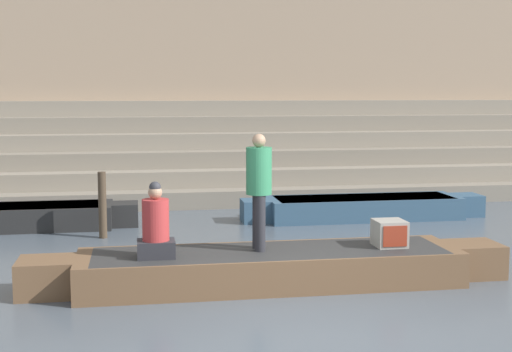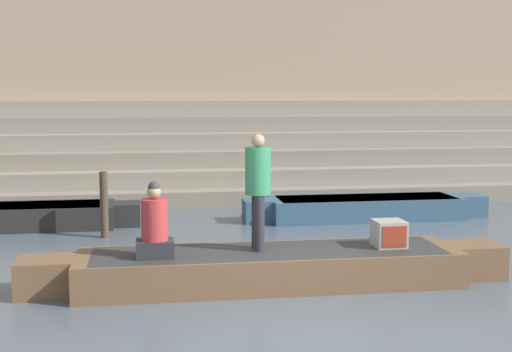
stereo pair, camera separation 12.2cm
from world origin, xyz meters
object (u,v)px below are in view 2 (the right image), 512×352
(moored_boat_shore, at_px, (366,207))
(moored_boat_distant, at_px, (19,216))
(rowboat_main, at_px, (269,267))
(person_standing, at_px, (258,184))
(person_rowing, at_px, (155,228))
(tv_set, at_px, (389,233))
(mooring_post, at_px, (104,205))

(moored_boat_shore, distance_m, moored_boat_distant, 7.03)
(rowboat_main, distance_m, person_standing, 1.17)
(person_rowing, relative_size, moored_boat_distant, 0.22)
(person_standing, height_order, moored_boat_distant, person_standing)
(tv_set, xyz_separation_m, mooring_post, (-4.17, 3.60, -0.06))
(person_rowing, xyz_separation_m, moored_boat_distant, (-2.57, 4.90, -0.64))
(moored_boat_distant, bearing_deg, person_rowing, -57.70)
(moored_boat_distant, bearing_deg, person_standing, -44.88)
(person_rowing, distance_m, tv_set, 3.31)
(person_rowing, relative_size, tv_set, 2.25)
(tv_set, bearing_deg, mooring_post, 143.97)
(person_rowing, xyz_separation_m, tv_set, (3.30, 0.13, -0.21))
(tv_set, height_order, mooring_post, mooring_post)
(person_rowing, height_order, tv_set, person_rowing)
(person_rowing, bearing_deg, mooring_post, 87.48)
(rowboat_main, height_order, moored_boat_distant, rowboat_main)
(rowboat_main, xyz_separation_m, tv_set, (1.73, 0.01, 0.41))
(tv_set, xyz_separation_m, moored_boat_distant, (-5.87, 4.77, -0.43))
(person_standing, height_order, person_rowing, person_standing)
(moored_boat_shore, xyz_separation_m, moored_boat_distant, (-7.03, 0.06, 0.00))
(tv_set, relative_size, moored_boat_shore, 0.09)
(person_standing, xyz_separation_m, moored_boat_shore, (3.04, 4.62, -1.17))
(moored_boat_shore, bearing_deg, person_rowing, -131.75)
(person_standing, height_order, tv_set, person_standing)
(rowboat_main, bearing_deg, mooring_post, 122.45)
(moored_boat_shore, bearing_deg, person_standing, -122.39)
(moored_boat_distant, bearing_deg, rowboat_main, -44.45)
(rowboat_main, relative_size, person_rowing, 6.65)
(moored_boat_shore, distance_m, mooring_post, 5.46)
(person_rowing, height_order, moored_boat_shore, person_rowing)
(person_standing, height_order, moored_boat_shore, person_standing)
(moored_boat_shore, bearing_deg, rowboat_main, -120.59)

